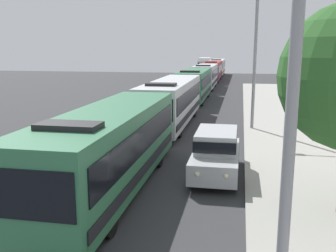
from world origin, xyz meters
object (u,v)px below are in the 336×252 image
(bus_tail_end, at_px, (217,67))
(bus_rear, at_px, (212,70))
(bus_lead, at_px, (111,146))
(bus_second_in_line, at_px, (172,101))
(bus_middle, at_px, (194,84))
(box_truck_oncoming, at_px, (205,65))
(bus_fourth_in_line, at_px, (205,76))
(streetlamp_near, at_px, (297,29))
(white_suv, at_px, (216,151))
(streetlamp_mid, at_px, (255,47))

(bus_tail_end, bearing_deg, bus_rear, -90.00)
(bus_lead, height_order, bus_rear, same)
(bus_second_in_line, relative_size, bus_middle, 1.09)
(bus_tail_end, xyz_separation_m, box_truck_oncoming, (-3.30, 9.19, 0.02))
(bus_fourth_in_line, relative_size, streetlamp_near, 1.21)
(white_suv, distance_m, streetlamp_near, 10.36)
(white_suv, relative_size, streetlamp_near, 0.54)
(bus_fourth_in_line, bearing_deg, streetlamp_mid, -78.02)
(bus_tail_end, distance_m, streetlamp_mid, 50.48)
(bus_middle, height_order, white_suv, bus_middle)
(bus_second_in_line, height_order, white_suv, bus_second_in_line)
(bus_second_in_line, relative_size, bus_rear, 1.03)
(bus_fourth_in_line, xyz_separation_m, box_truck_oncoming, (-3.30, 33.82, 0.02))
(bus_lead, relative_size, streetlamp_near, 1.27)
(bus_middle, height_order, streetlamp_near, streetlamp_near)
(streetlamp_near, height_order, streetlamp_mid, streetlamp_near)
(box_truck_oncoming, xyz_separation_m, streetlamp_mid, (8.70, -59.26, 3.56))
(bus_middle, bearing_deg, bus_rear, 90.00)
(streetlamp_near, xyz_separation_m, streetlamp_mid, (0.00, 18.58, -0.25))
(bus_middle, relative_size, box_truck_oncoming, 1.46)
(white_suv, height_order, streetlamp_near, streetlamp_near)
(bus_fourth_in_line, bearing_deg, bus_rear, 90.00)
(bus_middle, bearing_deg, bus_second_in_line, -90.00)
(bus_second_in_line, height_order, bus_tail_end, same)
(bus_second_in_line, height_order, bus_middle, same)
(bus_fourth_in_line, height_order, white_suv, bus_fourth_in_line)
(bus_tail_end, bearing_deg, bus_middle, -90.00)
(bus_lead, height_order, box_truck_oncoming, bus_lead)
(streetlamp_mid, bearing_deg, bus_fourth_in_line, 101.98)
(bus_second_in_line, relative_size, streetlamp_mid, 1.44)
(bus_middle, relative_size, streetlamp_mid, 1.31)
(white_suv, bearing_deg, bus_lead, -146.55)
(bus_lead, height_order, streetlamp_mid, streetlamp_mid)
(bus_rear, height_order, streetlamp_near, streetlamp_near)
(bus_tail_end, xyz_separation_m, streetlamp_mid, (5.40, -50.07, 3.57))
(bus_fourth_in_line, bearing_deg, bus_second_in_line, -90.00)
(white_suv, distance_m, streetlamp_mid, 10.44)
(bus_middle, distance_m, streetlamp_mid, 14.85)
(bus_second_in_line, xyz_separation_m, white_suv, (3.70, -10.16, -0.66))
(bus_lead, bearing_deg, white_suv, 33.45)
(bus_lead, relative_size, bus_fourth_in_line, 1.06)
(bus_lead, xyz_separation_m, bus_rear, (0.00, 49.55, 0.00))
(white_suv, height_order, streetlamp_mid, streetlamp_mid)
(bus_lead, height_order, streetlamp_near, streetlamp_near)
(bus_middle, height_order, bus_fourth_in_line, same)
(bus_lead, bearing_deg, streetlamp_near, -51.34)
(white_suv, bearing_deg, box_truck_oncoming, 95.82)
(bus_lead, xyz_separation_m, white_suv, (3.70, 2.44, -0.66))
(bus_fourth_in_line, distance_m, streetlamp_mid, 26.25)
(bus_rear, distance_m, bus_tail_end, 12.35)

